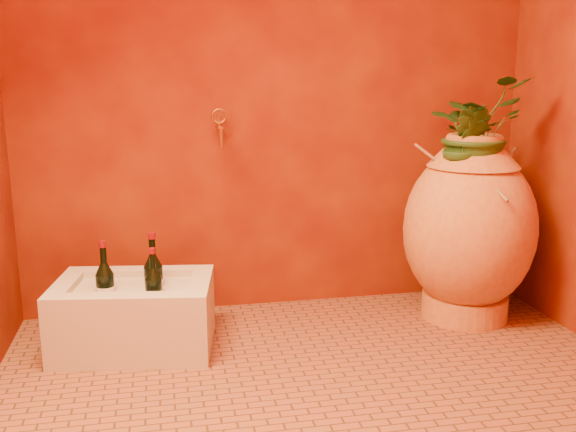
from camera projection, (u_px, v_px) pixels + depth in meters
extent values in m
plane|color=brown|center=(329.00, 394.00, 2.37)|extent=(2.50, 2.50, 0.00)
cube|color=#590C05|center=(278.00, 54.00, 3.05)|extent=(2.50, 0.02, 2.50)
cylinder|color=#CD8B39|center=(464.00, 305.00, 3.12)|extent=(0.52, 0.52, 0.12)
ellipsoid|color=#CD8B39|center=(469.00, 229.00, 3.04)|extent=(0.79, 0.79, 0.78)
cone|color=#CD8B39|center=(474.00, 154.00, 2.96)|extent=(0.54, 0.54, 0.12)
torus|color=#CD8B39|center=(475.00, 139.00, 2.94)|extent=(0.33, 0.33, 0.05)
cylinder|color=olive|center=(461.00, 180.00, 2.92)|extent=(0.38, 0.26, 0.32)
cylinder|color=olive|center=(481.00, 174.00, 2.86)|extent=(0.05, 0.41, 0.18)
cylinder|color=olive|center=(502.00, 168.00, 2.92)|extent=(0.28, 0.25, 0.16)
cube|color=beige|center=(135.00, 318.00, 2.75)|extent=(0.71, 0.54, 0.27)
cube|color=beige|center=(134.00, 272.00, 2.88)|extent=(0.66, 0.18, 0.03)
cube|color=beige|center=(132.00, 298.00, 2.54)|extent=(0.66, 0.18, 0.03)
cube|color=beige|center=(63.00, 289.00, 2.66)|extent=(0.12, 0.28, 0.03)
cube|color=beige|center=(200.00, 280.00, 2.77)|extent=(0.12, 0.28, 0.03)
cylinder|color=black|center=(154.00, 298.00, 2.65)|extent=(0.07, 0.07, 0.17)
cone|color=black|center=(153.00, 273.00, 2.63)|extent=(0.07, 0.07, 0.05)
cylinder|color=black|center=(152.00, 261.00, 2.62)|extent=(0.02, 0.02, 0.06)
cylinder|color=maroon|center=(152.00, 251.00, 2.61)|extent=(0.03, 0.03, 0.02)
cylinder|color=silver|center=(154.00, 298.00, 2.65)|extent=(0.07, 0.07, 0.07)
cylinder|color=black|center=(106.00, 295.00, 2.67)|extent=(0.07, 0.07, 0.18)
cone|color=black|center=(104.00, 269.00, 2.65)|extent=(0.07, 0.07, 0.05)
cylinder|color=black|center=(103.00, 255.00, 2.63)|extent=(0.03, 0.03, 0.07)
cylinder|color=maroon|center=(103.00, 244.00, 2.62)|extent=(0.03, 0.03, 0.02)
cylinder|color=silver|center=(106.00, 295.00, 2.67)|extent=(0.08, 0.08, 0.08)
cylinder|color=black|center=(154.00, 288.00, 2.74)|extent=(0.08, 0.08, 0.19)
cone|color=black|center=(153.00, 261.00, 2.71)|extent=(0.08, 0.08, 0.05)
cylinder|color=black|center=(152.00, 247.00, 2.70)|extent=(0.03, 0.03, 0.07)
cylinder|color=maroon|center=(152.00, 236.00, 2.69)|extent=(0.03, 0.03, 0.03)
cylinder|color=silver|center=(154.00, 288.00, 2.74)|extent=(0.08, 0.08, 0.08)
cylinder|color=#AA6E27|center=(219.00, 127.00, 3.00)|extent=(0.03, 0.15, 0.03)
cylinder|color=#AA6E27|center=(221.00, 138.00, 2.94)|extent=(0.02, 0.02, 0.08)
torus|color=#AA6E27|center=(219.00, 116.00, 2.99)|extent=(0.08, 0.01, 0.08)
cylinder|color=#AA6E27|center=(219.00, 122.00, 2.99)|extent=(0.01, 0.01, 0.05)
imported|color=#234B1A|center=(476.00, 131.00, 2.93)|extent=(0.55, 0.52, 0.49)
imported|color=#234B1A|center=(466.00, 146.00, 2.87)|extent=(0.26, 0.25, 0.37)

